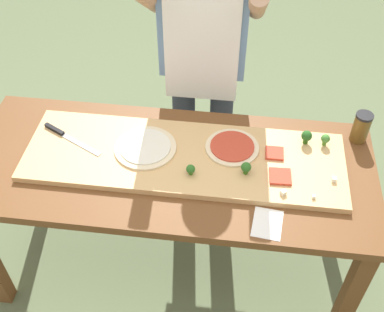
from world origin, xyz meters
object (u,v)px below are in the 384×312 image
at_px(broccoli_floret_front_right, 246,168).
at_px(broccoli_floret_front_mid, 307,136).
at_px(pizza_whole_tomato_red, 232,147).
at_px(pizza_slice_far_right, 280,176).
at_px(chefs_knife, 64,135).
at_px(cheese_crumble_b, 334,179).
at_px(recipe_note, 267,224).
at_px(sauce_jar, 361,127).
at_px(pizza_slice_near_right, 275,153).
at_px(broccoli_floret_center_right, 191,169).
at_px(broccoli_floret_back_right, 325,139).
at_px(pizza_whole_white_garlic, 145,147).
at_px(cheese_crumble_a, 283,193).
at_px(cheese_crumble_c, 314,197).
at_px(cook_center, 204,50).
at_px(prep_table, 170,180).

xyz_separation_m(broccoli_floret_front_right, broccoli_floret_front_mid, (0.25, 0.21, 0.00)).
height_order(pizza_whole_tomato_red, pizza_slice_far_right, pizza_whole_tomato_red).
height_order(chefs_knife, cheese_crumble_b, cheese_crumble_b).
distance_m(pizza_slice_far_right, recipe_note, 0.23).
bearing_deg(sauce_jar, pizza_slice_near_right, -155.38).
xyz_separation_m(broccoli_floret_center_right, recipe_note, (0.32, -0.19, -0.05)).
bearing_deg(broccoli_floret_back_right, pizza_whole_white_garlic, -171.13).
distance_m(pizza_whole_white_garlic, cheese_crumble_a, 0.62).
relative_size(broccoli_floret_back_right, cheese_crumble_c, 4.15).
distance_m(pizza_whole_white_garlic, cheese_crumble_b, 0.80).
xyz_separation_m(broccoli_floret_front_mid, cheese_crumble_c, (0.02, -0.31, -0.03)).
height_order(pizza_slice_far_right, recipe_note, pizza_slice_far_right).
height_order(broccoli_floret_center_right, cook_center, cook_center).
bearing_deg(cheese_crumble_a, broccoli_floret_front_mid, 72.24).
height_order(pizza_whole_tomato_red, cheese_crumble_c, pizza_whole_tomato_red).
relative_size(prep_table, sauce_jar, 12.21).
bearing_deg(recipe_note, cook_center, 112.42).
distance_m(cheese_crumble_c, cook_center, 0.88).
xyz_separation_m(chefs_knife, pizza_whole_white_garlic, (0.37, -0.03, 0.00)).
distance_m(cheese_crumble_b, cook_center, 0.86).
distance_m(pizza_whole_white_garlic, pizza_slice_near_right, 0.55).
relative_size(recipe_note, cook_center, 0.09).
height_order(prep_table, chefs_knife, chefs_knife).
distance_m(cheese_crumble_c, sauce_jar, 0.45).
xyz_separation_m(cheese_crumble_c, sauce_jar, (0.22, 0.39, 0.04)).
relative_size(broccoli_floret_front_right, recipe_note, 0.40).
bearing_deg(chefs_knife, pizza_whole_tomato_red, 1.06).
distance_m(pizza_whole_white_garlic, pizza_slice_far_right, 0.58).
height_order(broccoli_floret_back_right, broccoli_floret_center_right, broccoli_floret_back_right).
relative_size(cheese_crumble_c, sauce_jar, 0.09).
bearing_deg(cook_center, prep_table, -98.73).
bearing_deg(pizza_whole_tomato_red, pizza_whole_white_garlic, -172.73).
bearing_deg(cheese_crumble_b, cook_center, 135.44).
bearing_deg(pizza_slice_far_right, recipe_note, -101.65).
relative_size(chefs_knife, pizza_slice_near_right, 3.90).
xyz_separation_m(pizza_slice_near_right, broccoli_floret_back_right, (0.21, 0.09, 0.03)).
bearing_deg(cheese_crumble_a, pizza_whole_tomato_red, 132.71).
xyz_separation_m(pizza_whole_tomato_red, broccoli_floret_back_right, (0.40, 0.07, 0.03)).
relative_size(broccoli_floret_back_right, recipe_note, 0.39).
bearing_deg(pizza_whole_tomato_red, pizza_slice_far_right, -35.41).
bearing_deg(pizza_whole_tomato_red, sauce_jar, 15.76).
height_order(broccoli_floret_front_right, broccoli_floret_center_right, broccoli_floret_front_right).
xyz_separation_m(broccoli_floret_back_right, cheese_crumble_c, (-0.06, -0.31, -0.03)).
bearing_deg(broccoli_floret_center_right, cheese_crumble_c, -7.68).
bearing_deg(broccoli_floret_back_right, pizza_slice_far_right, -131.15).
height_order(prep_table, cheese_crumble_a, cheese_crumble_a).
bearing_deg(cheese_crumble_c, cook_center, 126.62).
height_order(pizza_slice_near_right, cheese_crumble_c, cheese_crumble_c).
bearing_deg(pizza_slice_near_right, chefs_knife, 179.97).
xyz_separation_m(pizza_slice_near_right, pizza_slice_far_right, (0.02, -0.13, 0.00)).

